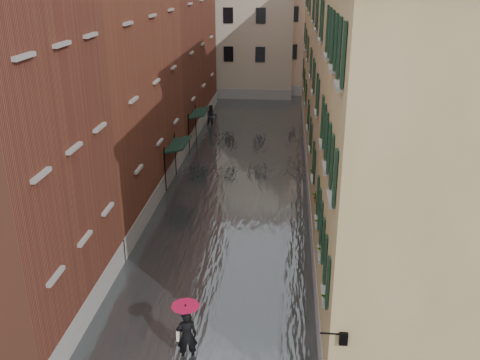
% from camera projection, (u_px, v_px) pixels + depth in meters
% --- Properties ---
extents(ground, '(120.00, 120.00, 0.00)m').
position_uv_depth(ground, '(211.00, 296.00, 20.75)').
color(ground, slate).
rests_on(ground, ground).
extents(floodwater, '(10.00, 60.00, 0.20)m').
position_uv_depth(floodwater, '(241.00, 175.00, 32.77)').
color(floodwater, '#474C4F').
rests_on(floodwater, ground).
extents(building_left_mid, '(6.00, 14.00, 12.50)m').
position_uv_depth(building_left_mid, '(98.00, 87.00, 27.41)').
color(building_left_mid, brown).
rests_on(building_left_mid, ground).
extents(building_left_far, '(6.00, 16.00, 14.00)m').
position_uv_depth(building_left_far, '(163.00, 38.00, 41.05)').
color(building_left_far, brown).
rests_on(building_left_far, ground).
extents(building_right_near, '(6.00, 8.00, 11.50)m').
position_uv_depth(building_right_near, '(426.00, 184.00, 16.21)').
color(building_right_near, '#94814C').
rests_on(building_right_near, ground).
extents(building_right_mid, '(6.00, 14.00, 13.00)m').
position_uv_depth(building_right_mid, '(376.00, 87.00, 26.13)').
color(building_right_mid, tan).
rests_on(building_right_mid, ground).
extents(building_right_far, '(6.00, 16.00, 11.50)m').
position_uv_depth(building_right_far, '(346.00, 57.00, 40.32)').
color(building_right_far, '#94814C').
rests_on(building_right_far, ground).
extents(building_end_cream, '(12.00, 9.00, 13.00)m').
position_uv_depth(building_end_cream, '(233.00, 27.00, 53.87)').
color(building_end_cream, '#B5A390').
rests_on(building_end_cream, ground).
extents(building_end_pink, '(10.00, 9.00, 12.00)m').
position_uv_depth(building_end_pink, '(322.00, 31.00, 55.15)').
color(building_end_pink, '#CCA490').
rests_on(building_end_pink, ground).
extents(awning_near, '(1.09, 2.86, 2.80)m').
position_uv_depth(awning_near, '(178.00, 146.00, 30.59)').
color(awning_near, black).
rests_on(awning_near, ground).
extents(awning_far, '(1.09, 2.89, 2.80)m').
position_uv_depth(awning_far, '(199.00, 114.00, 37.42)').
color(awning_far, black).
rests_on(awning_far, ground).
extents(wall_lantern, '(0.71, 0.22, 0.35)m').
position_uv_depth(wall_lantern, '(343.00, 337.00, 13.72)').
color(wall_lantern, black).
rests_on(wall_lantern, ground).
extents(window_planters, '(0.59, 10.97, 0.84)m').
position_uv_depth(window_planters, '(322.00, 214.00, 19.48)').
color(window_planters, brown).
rests_on(window_planters, ground).
extents(pedestrian_main, '(0.91, 0.91, 2.06)m').
position_uv_depth(pedestrian_main, '(186.00, 328.00, 16.94)').
color(pedestrian_main, black).
rests_on(pedestrian_main, ground).
extents(pedestrian_far, '(1.12, 1.02, 1.88)m').
position_uv_depth(pedestrian_far, '(212.00, 116.00, 42.75)').
color(pedestrian_far, black).
rests_on(pedestrian_far, ground).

